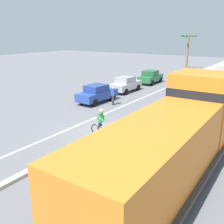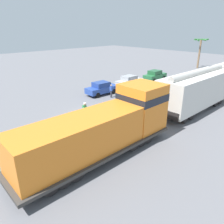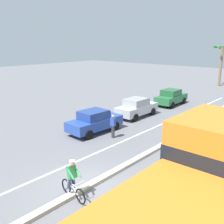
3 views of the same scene
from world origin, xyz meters
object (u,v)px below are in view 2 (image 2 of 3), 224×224
at_px(parked_car_silver, 129,81).
at_px(pedestrian_by_cars, 111,91).
at_px(palm_tree_near, 200,45).
at_px(cyclist, 85,112).
at_px(hopper_car_lead, 196,90).
at_px(parked_car_green, 155,75).
at_px(locomotive, 107,129).
at_px(parked_car_blue, 102,88).

relative_size(parked_car_silver, pedestrian_by_cars, 2.60).
distance_m(parked_car_silver, palm_tree_near, 21.90).
bearing_deg(pedestrian_by_cars, cyclist, -62.11).
height_order(hopper_car_lead, parked_car_green, hopper_car_lead).
height_order(hopper_car_lead, pedestrian_by_cars, hopper_car_lead).
bearing_deg(palm_tree_near, locomotive, -72.17).
xyz_separation_m(parked_car_blue, parked_car_green, (-0.07, 11.25, 0.00)).
bearing_deg(pedestrian_by_cars, parked_car_green, 99.28).
distance_m(hopper_car_lead, parked_car_silver, 11.07).
height_order(parked_car_green, pedestrian_by_cars, same).
xyz_separation_m(locomotive, parked_car_blue, (-10.69, 8.73, -0.98)).
bearing_deg(locomotive, parked_car_silver, 127.64).
height_order(locomotive, parked_car_silver, locomotive).
xyz_separation_m(hopper_car_lead, parked_car_green, (-10.76, 7.82, -1.26)).
bearing_deg(palm_tree_near, parked_car_green, -87.44).
distance_m(locomotive, parked_car_silver, 17.77).
distance_m(locomotive, parked_car_green, 22.71).
relative_size(parked_car_blue, cyclist, 2.49).
relative_size(locomotive, palm_tree_near, 1.93).
xyz_separation_m(parked_car_blue, palm_tree_near, (-0.77, 26.90, 3.73)).
height_order(palm_tree_near, pedestrian_by_cars, palm_tree_near).
distance_m(parked_car_green, palm_tree_near, 16.10).
bearing_deg(parked_car_silver, locomotive, -52.36).
bearing_deg(locomotive, parked_car_blue, 140.77).
bearing_deg(pedestrian_by_cars, hopper_car_lead, 21.16).
bearing_deg(parked_car_green, hopper_car_lead, -36.02).
bearing_deg(parked_car_blue, parked_car_silver, 91.63).
bearing_deg(palm_tree_near, cyclist, -79.86).
bearing_deg(parked_car_blue, pedestrian_by_cars, -0.67).
relative_size(hopper_car_lead, parked_car_green, 2.50).
bearing_deg(cyclist, pedestrian_by_cars, 117.89).
bearing_deg(hopper_car_lead, cyclist, -118.90).
relative_size(locomotive, cyclist, 6.77).
height_order(parked_car_silver, pedestrian_by_cars, same).
bearing_deg(parked_car_green, pedestrian_by_cars, -80.72).
bearing_deg(locomotive, hopper_car_lead, 90.00).
distance_m(hopper_car_lead, parked_car_green, 13.36).
relative_size(locomotive, hopper_car_lead, 1.10).
height_order(parked_car_blue, pedestrian_by_cars, same).
bearing_deg(locomotive, pedestrian_by_cars, 135.69).
height_order(locomotive, pedestrian_by_cars, locomotive).
height_order(parked_car_green, palm_tree_near, palm_tree_near).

